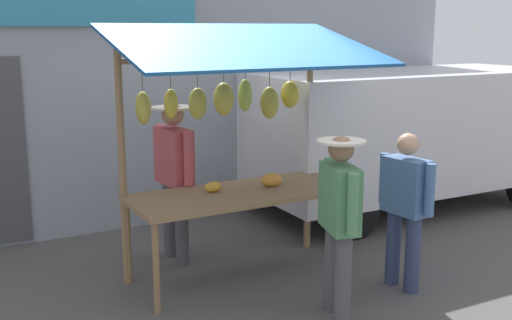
{
  "coord_description": "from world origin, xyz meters",
  "views": [
    {
      "loc": [
        2.8,
        5.31,
        2.46
      ],
      "look_at": [
        0.0,
        0.3,
        1.25
      ],
      "focal_mm": 44.34,
      "sensor_mm": 36.0,
      "label": 1
    }
  ],
  "objects_px": {
    "vendor_with_sunhat": "(174,168)",
    "shopper_with_ponytail": "(405,202)",
    "shopper_in_grey_tee": "(339,213)",
    "parked_van": "(398,127)",
    "market_stall": "(239,121)"
  },
  "relations": [
    {
      "from": "market_stall",
      "to": "parked_van",
      "type": "bearing_deg",
      "value": -159.75
    },
    {
      "from": "parked_van",
      "to": "shopper_with_ponytail",
      "type": "bearing_deg",
      "value": 51.12
    },
    {
      "from": "market_stall",
      "to": "shopper_in_grey_tee",
      "type": "relative_size",
      "value": 1.58
    },
    {
      "from": "market_stall",
      "to": "shopper_with_ponytail",
      "type": "height_order",
      "value": "market_stall"
    },
    {
      "from": "market_stall",
      "to": "parked_van",
      "type": "xyz_separation_m",
      "value": [
        -3.04,
        -1.12,
        -0.44
      ]
    },
    {
      "from": "vendor_with_sunhat",
      "to": "parked_van",
      "type": "xyz_separation_m",
      "value": [
        -3.45,
        -0.43,
        0.11
      ]
    },
    {
      "from": "vendor_with_sunhat",
      "to": "shopper_in_grey_tee",
      "type": "xyz_separation_m",
      "value": [
        -0.69,
        1.96,
        -0.08
      ]
    },
    {
      "from": "shopper_in_grey_tee",
      "to": "parked_van",
      "type": "relative_size",
      "value": 0.36
    },
    {
      "from": "shopper_in_grey_tee",
      "to": "parked_van",
      "type": "distance_m",
      "value": 3.66
    },
    {
      "from": "market_stall",
      "to": "shopper_with_ponytail",
      "type": "relative_size",
      "value": 1.66
    },
    {
      "from": "shopper_with_ponytail",
      "to": "vendor_with_sunhat",
      "type": "bearing_deg",
      "value": 38.01
    },
    {
      "from": "vendor_with_sunhat",
      "to": "shopper_in_grey_tee",
      "type": "relative_size",
      "value": 1.07
    },
    {
      "from": "market_stall",
      "to": "shopper_in_grey_tee",
      "type": "height_order",
      "value": "market_stall"
    },
    {
      "from": "vendor_with_sunhat",
      "to": "shopper_with_ponytail",
      "type": "relative_size",
      "value": 1.13
    },
    {
      "from": "vendor_with_sunhat",
      "to": "shopper_in_grey_tee",
      "type": "distance_m",
      "value": 2.08
    }
  ]
}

